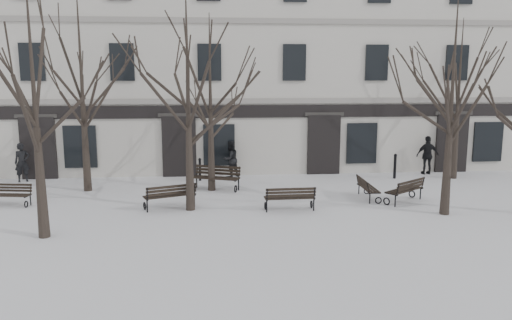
{
  "coord_description": "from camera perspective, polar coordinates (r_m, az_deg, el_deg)",
  "views": [
    {
      "loc": [
        -1.88,
        -15.82,
        4.85
      ],
      "look_at": [
        -0.25,
        3.0,
        1.6
      ],
      "focal_mm": 35.0,
      "sensor_mm": 36.0,
      "label": 1
    }
  ],
  "objects": [
    {
      "name": "bench_5",
      "position": [
        20.12,
        12.58,
        -3.08
      ],
      "size": [
        0.65,
        1.68,
        0.84
      ],
      "rotation": [
        0.0,
        0.0,
        1.54
      ],
      "color": "black",
      "rests_on": "ground"
    },
    {
      "name": "bench_4",
      "position": [
        19.91,
        16.75,
        -3.26
      ],
      "size": [
        1.85,
        1.61,
        0.93
      ],
      "rotation": [
        0.0,
        0.0,
        3.78
      ],
      "color": "black",
      "rests_on": "ground"
    },
    {
      "name": "pedestrian_b",
      "position": [
        23.9,
        -2.92,
        -1.95
      ],
      "size": [
        1.07,
        1.03,
        1.73
      ],
      "primitive_type": "imported",
      "rotation": [
        0.0,
        0.0,
        3.78
      ],
      "color": "black",
      "rests_on": "ground"
    },
    {
      "name": "tree_6",
      "position": [
        24.9,
        22.24,
        8.46
      ],
      "size": [
        5.14,
        5.14,
        7.35
      ],
      "color": "black",
      "rests_on": "ground"
    },
    {
      "name": "tree_1",
      "position": [
        17.67,
        -7.85,
        10.07
      ],
      "size": [
        5.57,
        5.57,
        7.95
      ],
      "color": "black",
      "rests_on": "ground"
    },
    {
      "name": "bench_2",
      "position": [
        17.97,
        3.89,
        -4.28
      ],
      "size": [
        1.83,
        0.72,
        0.91
      ],
      "rotation": [
        0.0,
        0.0,
        3.18
      ],
      "color": "black",
      "rests_on": "ground"
    },
    {
      "name": "bollard_b",
      "position": [
        24.32,
        15.6,
        -0.58
      ],
      "size": [
        0.15,
        0.15,
        1.18
      ],
      "color": "black",
      "rests_on": "ground"
    },
    {
      "name": "tree_5",
      "position": [
        20.71,
        -5.27,
        8.9
      ],
      "size": [
        5.1,
        5.1,
        7.28
      ],
      "color": "black",
      "rests_on": "ground"
    },
    {
      "name": "bollard_a",
      "position": [
        23.1,
        -6.43,
        -0.97
      ],
      "size": [
        0.14,
        0.14,
        1.06
      ],
      "color": "black",
      "rests_on": "ground"
    },
    {
      "name": "tree_0",
      "position": [
        15.79,
        -24.2,
        9.25
      ],
      "size": [
        5.53,
        5.53,
        7.9
      ],
      "color": "black",
      "rests_on": "ground"
    },
    {
      "name": "ground",
      "position": [
        16.65,
        1.76,
        -7.16
      ],
      "size": [
        100.0,
        100.0,
        0.0
      ],
      "primitive_type": "plane",
      "color": "silver",
      "rests_on": "ground"
    },
    {
      "name": "bench_3",
      "position": [
        21.23,
        -4.57,
        -1.94
      ],
      "size": [
        2.11,
        1.37,
        1.01
      ],
      "rotation": [
        0.0,
        0.0,
        -0.36
      ],
      "color": "black",
      "rests_on": "ground"
    },
    {
      "name": "tree_4",
      "position": [
        21.72,
        -19.43,
        10.68
      ],
      "size": [
        6.04,
        6.04,
        8.63
      ],
      "color": "black",
      "rests_on": "ground"
    },
    {
      "name": "building",
      "position": [
        28.85,
        -1.24,
        11.09
      ],
      "size": [
        40.4,
        10.2,
        11.4
      ],
      "color": "#B8B4AA",
      "rests_on": "ground"
    },
    {
      "name": "pedestrian_c",
      "position": [
        25.95,
        18.9,
        -1.53
      ],
      "size": [
        1.11,
        0.47,
        1.89
      ],
      "primitive_type": "imported",
      "rotation": [
        0.0,
        0.0,
        3.13
      ],
      "color": "black",
      "rests_on": "ground"
    },
    {
      "name": "pedestrian_a",
      "position": [
        25.21,
        -25.01,
        -2.25
      ],
      "size": [
        0.77,
        0.67,
        1.78
      ],
      "primitive_type": "imported",
      "rotation": [
        0.0,
        0.0,
        0.44
      ],
      "color": "black",
      "rests_on": "ground"
    },
    {
      "name": "tree_2",
      "position": [
        18.2,
        21.6,
        8.56
      ],
      "size": [
        5.24,
        5.24,
        7.49
      ],
      "color": "black",
      "rests_on": "ground"
    },
    {
      "name": "bench_0",
      "position": [
        20.78,
        -26.43,
        -3.51
      ],
      "size": [
        1.69,
        0.83,
        0.82
      ],
      "rotation": [
        0.0,
        0.0,
        -0.15
      ],
      "color": "black",
      "rests_on": "ground"
    },
    {
      "name": "bench_1",
      "position": [
        18.45,
        -9.79,
        -3.97
      ],
      "size": [
        1.96,
        1.29,
        0.94
      ],
      "rotation": [
        0.0,
        0.0,
        3.51
      ],
      "color": "black",
      "rests_on": "ground"
    }
  ]
}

